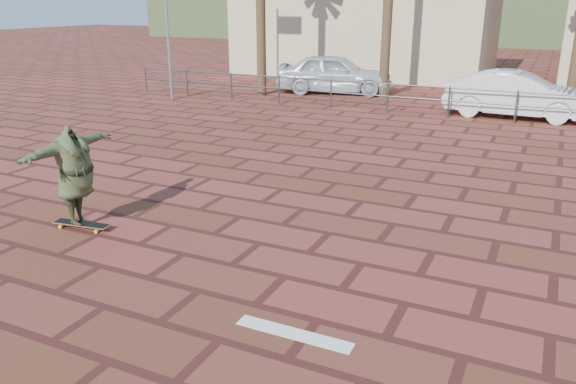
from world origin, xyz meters
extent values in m
plane|color=maroon|center=(0.00, 0.00, 0.00)|extent=(120.00, 120.00, 0.00)
cube|color=white|center=(0.70, -1.20, 0.00)|extent=(1.40, 0.22, 0.01)
cylinder|color=#47494F|center=(-12.00, 12.00, 0.50)|extent=(0.06, 0.06, 1.00)
cylinder|color=#47494F|center=(-10.00, 12.00, 0.50)|extent=(0.06, 0.06, 1.00)
cylinder|color=#47494F|center=(-8.00, 12.00, 0.50)|extent=(0.06, 0.06, 1.00)
cylinder|color=#47494F|center=(-6.00, 12.00, 0.50)|extent=(0.06, 0.06, 1.00)
cylinder|color=#47494F|center=(-4.00, 12.00, 0.50)|extent=(0.06, 0.06, 1.00)
cylinder|color=#47494F|center=(-2.00, 12.00, 0.50)|extent=(0.06, 0.06, 1.00)
cylinder|color=#47494F|center=(0.00, 12.00, 0.50)|extent=(0.06, 0.06, 1.00)
cylinder|color=#47494F|center=(2.00, 12.00, 0.50)|extent=(0.06, 0.06, 1.00)
cylinder|color=#47494F|center=(0.00, 12.00, 0.95)|extent=(24.00, 0.05, 0.05)
cylinder|color=#47494F|center=(0.00, 12.00, 0.55)|extent=(24.00, 0.05, 0.05)
cylinder|color=brown|center=(-7.50, 13.50, 3.50)|extent=(0.36, 0.36, 7.00)
cube|color=beige|center=(-6.00, 22.00, 2.00)|extent=(12.00, 7.00, 4.00)
cube|color=#384C28|center=(0.00, 50.00, 3.00)|extent=(70.00, 18.00, 6.00)
cube|color=olive|center=(-3.77, 0.09, 0.09)|extent=(1.02, 0.36, 0.02)
cube|color=black|center=(-3.77, 0.09, 0.10)|extent=(0.98, 0.34, 0.00)
cube|color=silver|center=(-4.11, 0.04, 0.06)|extent=(0.08, 0.17, 0.03)
cube|color=silver|center=(-3.42, 0.14, 0.06)|extent=(0.08, 0.17, 0.03)
cylinder|color=#A8D32C|center=(-4.09, -0.06, 0.03)|extent=(0.07, 0.04, 0.06)
cylinder|color=#A8D32C|center=(-4.12, 0.14, 0.03)|extent=(0.07, 0.04, 0.06)
cylinder|color=#A8D32C|center=(-3.41, 0.04, 0.03)|extent=(0.07, 0.04, 0.06)
cylinder|color=#A8D32C|center=(-3.44, 0.24, 0.03)|extent=(0.07, 0.04, 0.06)
imported|color=#414B28|center=(-3.77, 0.09, 0.92)|extent=(0.67, 2.05, 1.64)
imported|color=silver|center=(-5.08, 15.15, 0.78)|extent=(4.87, 2.89, 1.55)
imported|color=white|center=(1.92, 13.00, 0.72)|extent=(4.42, 1.62, 1.45)
camera|label=1|loc=(2.99, -6.19, 3.60)|focal=35.00mm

